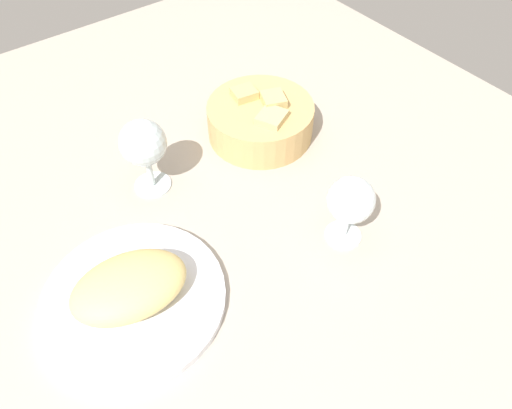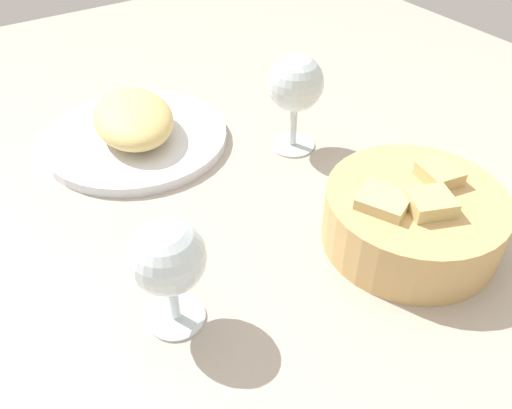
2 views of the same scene
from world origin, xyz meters
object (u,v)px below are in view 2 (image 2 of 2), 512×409
(bread_basket, at_px, (412,217))
(wine_glass_far, at_px, (295,87))
(plate, at_px, (137,138))
(wine_glass_near, at_px, (168,261))

(bread_basket, relative_size, wine_glass_far, 1.44)
(plate, distance_m, bread_basket, 0.40)
(bread_basket, distance_m, wine_glass_near, 0.28)
(plate, distance_m, wine_glass_far, 0.24)
(wine_glass_near, bearing_deg, bread_basket, 80.58)
(wine_glass_far, bearing_deg, bread_basket, -1.65)
(plate, height_order, wine_glass_far, wine_glass_far)
(plate, relative_size, wine_glass_near, 2.14)
(plate, relative_size, wine_glass_far, 1.90)
(plate, xyz_separation_m, wine_glass_far, (0.13, 0.18, 0.08))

